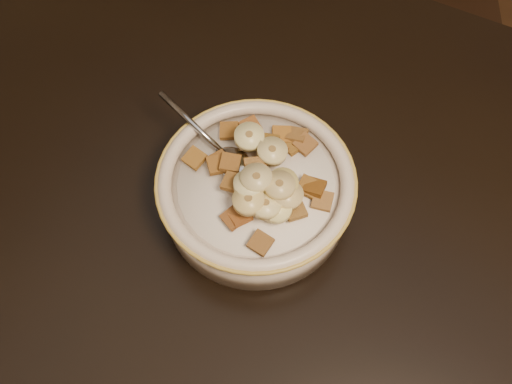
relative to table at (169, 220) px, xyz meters
The scene contains 41 objects.
floor 0.78m from the table, ahead, with size 4.00×4.50×0.10m, color #422816.
table is the anchor object (origin of this frame).
cereal_bowl 0.11m from the table, 33.44° to the left, with size 0.20×0.20×0.05m, color beige.
milk 0.12m from the table, 33.44° to the left, with size 0.16×0.16×0.00m, color white.
spoon 0.11m from the table, 50.34° to the left, with size 0.04×0.05×0.01m, color #9BA2B1.
cereal_square_0 0.14m from the table, 27.33° to the left, with size 0.02×0.02×0.01m, color brown.
cereal_square_1 0.10m from the table, 50.66° to the left, with size 0.02×0.02×0.01m, color brown.
cereal_square_2 0.16m from the table, 17.14° to the left, with size 0.02×0.02×0.01m, color olive.
cereal_square_3 0.11m from the table, 45.87° to the left, with size 0.02×0.02×0.01m, color brown.
cereal_square_4 0.13m from the table, 15.64° to the left, with size 0.02×0.02×0.01m, color brown.
cereal_square_5 0.14m from the table, ahead, with size 0.02×0.02×0.01m, color brown.
cereal_square_6 0.16m from the table, 56.09° to the left, with size 0.02×0.02×0.01m, color olive.
cereal_square_7 0.11m from the table, ahead, with size 0.02×0.02×0.01m, color brown.
cereal_square_8 0.10m from the table, 53.27° to the left, with size 0.02×0.02×0.01m, color brown.
cereal_square_9 0.09m from the table, 73.27° to the left, with size 0.02×0.02×0.01m, color brown.
cereal_square_10 0.13m from the table, 36.43° to the left, with size 0.02×0.02×0.01m, color olive.
cereal_square_11 0.17m from the table, 28.88° to the left, with size 0.02×0.02×0.01m, color #8D5D19.
cereal_square_12 0.14m from the table, 68.44° to the left, with size 0.02×0.02×0.01m, color brown.
cereal_square_13 0.16m from the table, 50.20° to the left, with size 0.02×0.02×0.01m, color olive.
cereal_square_14 0.13m from the table, 59.73° to the left, with size 0.02×0.02×0.01m, color olive.
cereal_square_15 0.13m from the table, 59.93° to the left, with size 0.02×0.02×0.01m, color brown.
cereal_square_16 0.14m from the table, 30.85° to the left, with size 0.02×0.02×0.01m, color brown.
cereal_square_17 0.15m from the table, 47.77° to the left, with size 0.02×0.02×0.01m, color brown.
cereal_square_18 0.12m from the table, ahead, with size 0.02×0.02×0.01m, color #965427.
cereal_square_19 0.15m from the table, 53.12° to the left, with size 0.02×0.02×0.01m, color brown.
cereal_square_20 0.11m from the table, 27.83° to the left, with size 0.02×0.02×0.01m, color #945E27.
cereal_square_21 0.18m from the table, 28.39° to the left, with size 0.02×0.02×0.01m, color brown.
cereal_square_22 0.12m from the table, 74.24° to the left, with size 0.02×0.02×0.01m, color brown.
cereal_square_23 0.18m from the table, 47.97° to the left, with size 0.02×0.02×0.01m, color brown.
cereal_square_24 0.17m from the table, 53.07° to the left, with size 0.02×0.02×0.01m, color olive.
cereal_square_25 0.18m from the table, 23.75° to the left, with size 0.02×0.02×0.01m, color olive.
banana_slice_0 0.15m from the table, 43.47° to the left, with size 0.03×0.03×0.01m, color beige.
banana_slice_1 0.14m from the table, 25.24° to the left, with size 0.03×0.03×0.01m, color #D7C582.
banana_slice_2 0.14m from the table, 11.75° to the left, with size 0.03×0.03×0.01m, color #D4C073.
banana_slice_3 0.13m from the table, 22.38° to the left, with size 0.03×0.03×0.01m, color beige.
banana_slice_4 0.15m from the table, 13.04° to the left, with size 0.03×0.03×0.01m, color #F6ED9D.
banana_slice_5 0.16m from the table, 22.85° to the left, with size 0.03×0.03×0.01m, color #CEB67D.
banana_slice_6 0.16m from the table, 25.61° to the left, with size 0.03×0.03×0.01m, color tan.
banana_slice_7 0.16m from the table, 20.27° to the left, with size 0.03×0.03×0.01m, color #D0C080.
banana_slice_8 0.14m from the table, 55.71° to the left, with size 0.03×0.03×0.01m, color #FFF5A9.
banana_slice_9 0.15m from the table, 13.98° to the left, with size 0.03×0.03×0.01m, color #F8EE94.
Camera 1 is at (0.23, -0.20, 1.31)m, focal length 40.00 mm.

